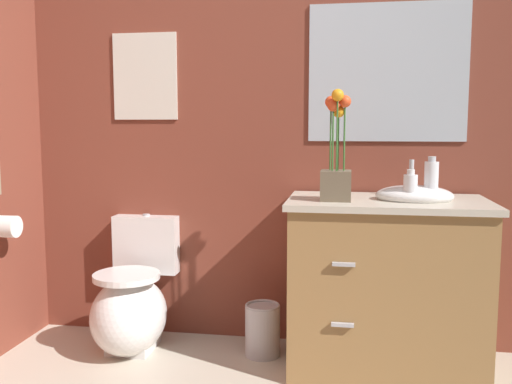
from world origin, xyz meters
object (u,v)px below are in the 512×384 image
(lotion_bottle, at_px, (431,181))
(wall_mirror, at_px, (387,73))
(flower_vase, at_px, (336,165))
(trash_bin, at_px, (263,329))
(soap_bottle, at_px, (410,187))
(toilet_paper_roll, at_px, (7,226))
(toilet, at_px, (132,305))
(vanity_cabinet, at_px, (386,283))
(wall_poster, at_px, (145,77))

(lotion_bottle, height_order, wall_mirror, wall_mirror)
(flower_vase, bearing_deg, trash_bin, 158.91)
(flower_vase, distance_m, soap_bottle, 0.35)
(flower_vase, bearing_deg, toilet_paper_roll, -176.81)
(toilet, distance_m, trash_bin, 0.70)
(vanity_cabinet, height_order, trash_bin, vanity_cabinet)
(soap_bottle, bearing_deg, vanity_cabinet, 138.43)
(toilet, distance_m, vanity_cabinet, 1.31)
(soap_bottle, relative_size, wall_poster, 0.32)
(soap_bottle, bearing_deg, wall_poster, 164.97)
(vanity_cabinet, bearing_deg, toilet_paper_roll, -174.81)
(soap_bottle, distance_m, lotion_bottle, 0.11)
(soap_bottle, height_order, trash_bin, soap_bottle)
(lotion_bottle, bearing_deg, toilet, 177.88)
(lotion_bottle, height_order, trash_bin, lotion_bottle)
(vanity_cabinet, relative_size, lotion_bottle, 4.92)
(soap_bottle, bearing_deg, trash_bin, 168.66)
(soap_bottle, xyz_separation_m, toilet_paper_roll, (-1.96, -0.09, -0.22))
(trash_bin, xyz_separation_m, wall_poster, (-0.69, 0.23, 1.31))
(toilet, xyz_separation_m, toilet_paper_roll, (-0.57, -0.20, 0.44))
(toilet, xyz_separation_m, trash_bin, (0.69, 0.03, -0.11))
(soap_bottle, distance_m, wall_mirror, 0.67)
(toilet_paper_roll, bearing_deg, lotion_bottle, 3.93)
(flower_vase, xyz_separation_m, trash_bin, (-0.36, 0.14, -0.86))
(wall_poster, height_order, wall_mirror, wall_mirror)
(flower_vase, relative_size, trash_bin, 1.88)
(flower_vase, relative_size, toilet_paper_roll, 4.64)
(soap_bottle, distance_m, trash_bin, 1.05)
(toilet_paper_roll, bearing_deg, toilet, 19.01)
(soap_bottle, height_order, wall_mirror, wall_mirror)
(toilet, xyz_separation_m, flower_vase, (1.05, -0.11, 0.76))
(lotion_bottle, distance_m, wall_poster, 1.61)
(toilet, height_order, flower_vase, flower_vase)
(lotion_bottle, bearing_deg, wall_mirror, 120.45)
(toilet, height_order, vanity_cabinet, vanity_cabinet)
(wall_poster, bearing_deg, toilet, -90.00)
(vanity_cabinet, xyz_separation_m, wall_mirror, (-0.00, 0.29, 1.02))
(vanity_cabinet, relative_size, flower_vase, 1.99)
(vanity_cabinet, relative_size, wall_mirror, 1.27)
(flower_vase, xyz_separation_m, wall_poster, (-1.05, 0.37, 0.45))
(toilet, bearing_deg, vanity_cabinet, -1.16)
(lotion_bottle, height_order, wall_poster, wall_poster)
(wall_poster, height_order, toilet_paper_roll, wall_poster)
(vanity_cabinet, distance_m, trash_bin, 0.68)
(vanity_cabinet, distance_m, soap_bottle, 0.49)
(vanity_cabinet, distance_m, lotion_bottle, 0.53)
(vanity_cabinet, height_order, soap_bottle, vanity_cabinet)
(vanity_cabinet, bearing_deg, wall_poster, 167.26)
(toilet, xyz_separation_m, vanity_cabinet, (1.30, -0.03, 0.19))
(toilet, relative_size, trash_bin, 2.54)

